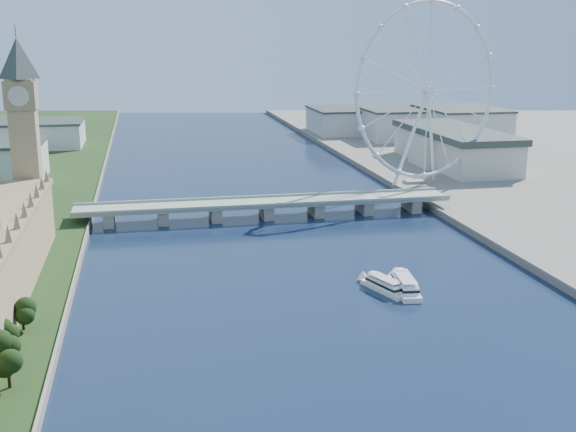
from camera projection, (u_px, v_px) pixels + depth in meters
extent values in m
cube|color=tan|center=(27.00, 158.00, 368.76)|extent=(13.00, 13.00, 80.00)
cube|color=#937A59|center=(21.00, 95.00, 360.98)|extent=(15.00, 15.00, 14.00)
pyramid|color=#2D3833|center=(16.00, 37.00, 354.18)|extent=(20.02, 20.02, 20.00)
cube|color=gray|center=(266.00, 203.00, 422.62)|extent=(220.00, 22.00, 2.00)
cube|color=gray|center=(109.00, 218.00, 406.51)|extent=(6.00, 20.00, 7.50)
cube|color=gray|center=(163.00, 216.00, 412.26)|extent=(6.00, 20.00, 7.50)
cube|color=gray|center=(215.00, 213.00, 418.02)|extent=(6.00, 20.00, 7.50)
cube|color=gray|center=(266.00, 211.00, 423.77)|extent=(6.00, 20.00, 7.50)
cube|color=gray|center=(316.00, 209.00, 429.53)|extent=(6.00, 20.00, 7.50)
cube|color=gray|center=(364.00, 206.00, 435.29)|extent=(6.00, 20.00, 7.50)
cube|color=gray|center=(411.00, 204.00, 441.04)|extent=(6.00, 20.00, 7.50)
torus|color=silver|center=(428.00, 91.00, 483.49)|extent=(113.60, 39.12, 118.60)
cylinder|color=silver|center=(428.00, 91.00, 483.49)|extent=(7.25, 6.61, 6.00)
cube|color=gray|center=(414.00, 182.00, 507.97)|extent=(14.00, 10.00, 2.00)
cube|color=beige|center=(14.00, 163.00, 513.71)|extent=(40.00, 60.00, 26.00)
cube|color=beige|center=(55.00, 134.00, 677.76)|extent=(50.00, 70.00, 22.00)
cube|color=beige|center=(396.00, 125.00, 721.34)|extent=(60.00, 60.00, 28.00)
cube|color=beige|center=(461.00, 125.00, 713.59)|extent=(70.00, 90.00, 30.00)
cube|color=beige|center=(341.00, 121.00, 771.20)|extent=(60.00, 80.00, 24.00)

